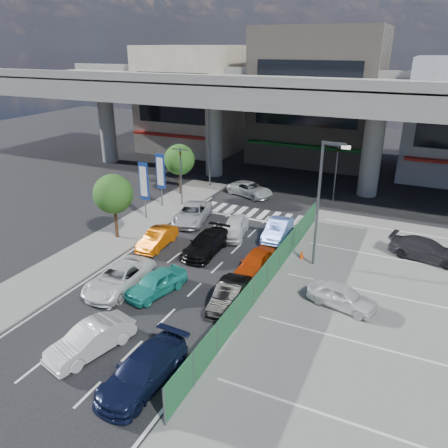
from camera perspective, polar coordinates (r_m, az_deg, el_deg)
The scene contains 30 objects.
ground at distance 26.28m, azimuth -6.97°, elevation -7.77°, with size 120.00×120.00×0.00m, color black.
parking_lot at distance 24.85m, azimuth 18.25°, elevation -10.71°, with size 12.00×28.00×0.06m, color slate.
sidewalk_left at distance 32.87m, azimuth -13.73°, elevation -1.70°, with size 4.00×30.00×0.12m, color slate.
fence_run at distance 24.56m, azimuth 4.86°, elevation -7.57°, with size 0.16×22.00×1.80m, color #205D33, non-canonical shape.
expressway at distance 43.11m, azimuth 8.60°, elevation 16.39°, with size 64.00×14.00×10.75m.
building_west at distance 58.78m, azimuth -4.13°, elevation 15.91°, with size 12.00×10.90×13.00m.
building_center at distance 53.78m, azimuth 12.10°, elevation 15.96°, with size 14.00×10.90×15.00m.
traffic_light_left at distance 37.36m, azimuth -5.71°, elevation 8.07°, with size 1.60×1.24×5.20m.
traffic_light_right at distance 39.76m, azimuth 14.56°, elevation 8.34°, with size 1.60×1.24×5.20m.
street_lamp_right at distance 26.93m, azimuth 12.65°, elevation 3.76°, with size 1.65×0.22×8.00m.
street_lamp_left at distance 42.36m, azimuth -1.71°, elevation 11.04°, with size 1.65×0.22×8.00m.
signboard_near at distance 34.90m, azimuth -10.42°, elevation 5.29°, with size 0.80×0.14×4.70m.
signboard_far at distance 37.49m, azimuth -8.29°, elevation 6.62°, with size 0.80×0.14×4.70m.
tree_near at distance 31.69m, azimuth -14.28°, elevation 3.80°, with size 2.80×2.80×4.80m.
tree_far at distance 40.37m, azimuth -5.84°, elevation 8.35°, with size 2.80×2.80×4.80m.
hatch_white_back_mid at distance 21.45m, azimuth -17.01°, elevation -14.24°, with size 1.46×4.19×1.38m, color silver.
minivan_navy_back at distance 19.28m, azimuth -10.53°, elevation -18.29°, with size 1.93×4.76×1.38m, color #0F1532.
sedan_white_mid_left at distance 26.02m, azimuth -13.52°, elevation -6.85°, with size 2.29×4.97×1.38m, color white.
taxi_teal_mid at distance 25.16m, azimuth -8.86°, elevation -7.61°, with size 1.56×3.89×1.32m, color teal.
hatch_black_mid_right at distance 23.78m, azimuth 0.70°, elevation -9.28°, with size 1.37×3.93×1.29m, color black.
taxi_orange_left at distance 30.72m, azimuth -8.70°, elevation -1.86°, with size 1.34×3.85×1.27m, color #E76003.
sedan_black_mid at distance 29.52m, azimuth -2.35°, elevation -2.57°, with size 1.89×4.64×1.35m, color black.
taxi_orange_right at distance 27.10m, azimuth 4.17°, elevation -5.03°, with size 1.59×3.94×1.34m, color #BF3708.
wagon_silver_front_left at distance 34.78m, azimuth -4.17°, elevation 1.40°, with size 2.29×4.97×1.38m, color #B6B8BE.
sedan_white_front_mid at distance 32.08m, azimuth 1.40°, elevation -0.40°, with size 1.63×4.05×1.38m, color white.
kei_truck_front_right at distance 31.99m, azimuth 7.04°, elevation -0.69°, with size 1.42×4.06×1.34m, color #6689E8.
crossing_wagon_silver at distance 40.78m, azimuth 3.41°, elevation 4.54°, with size 2.09×4.53×1.26m, color silver.
parked_sedan_white at distance 24.43m, azimuth 15.15°, elevation -9.10°, with size 1.50×3.72×1.27m, color silver.
parked_sedan_dgrey at distance 31.41m, azimuth 24.92°, elevation -3.07°, with size 1.89×4.65×1.35m, color #2B2A2F.
traffic_cone at distance 29.22m, azimuth 10.12°, elevation -3.86°, with size 0.32×0.32×0.62m, color #F1470D.
Camera 1 is at (12.42, -19.04, 13.17)m, focal length 35.00 mm.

